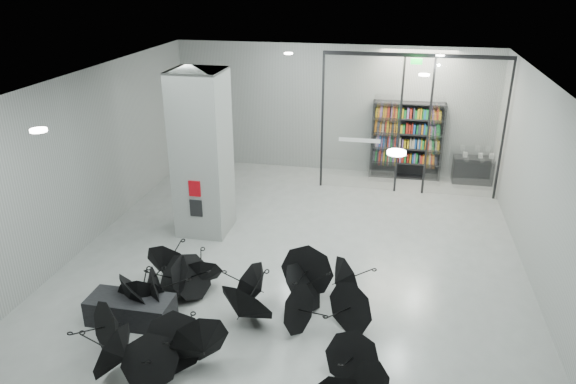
% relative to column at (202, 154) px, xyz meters
% --- Properties ---
extents(room, '(14.00, 14.02, 4.01)m').
position_rel_column_xyz_m(room, '(2.50, -2.00, 0.84)').
color(room, gray).
rests_on(room, ground).
extents(column, '(1.20, 1.20, 4.00)m').
position_rel_column_xyz_m(column, '(0.00, 0.00, 0.00)').
color(column, slate).
rests_on(column, ground).
extents(fire_cabinet, '(0.28, 0.04, 0.38)m').
position_rel_column_xyz_m(fire_cabinet, '(0.00, -0.62, -0.65)').
color(fire_cabinet, '#A50A07').
rests_on(fire_cabinet, column).
extents(info_panel, '(0.30, 0.03, 0.42)m').
position_rel_column_xyz_m(info_panel, '(0.00, -0.62, -1.15)').
color(info_panel, black).
rests_on(info_panel, column).
extents(exit_sign, '(0.30, 0.06, 0.15)m').
position_rel_column_xyz_m(exit_sign, '(4.90, 3.30, 1.82)').
color(exit_sign, '#0CE533').
rests_on(exit_sign, room).
extents(glass_partition, '(5.06, 0.08, 4.00)m').
position_rel_column_xyz_m(glass_partition, '(4.89, 3.50, 0.18)').
color(glass_partition, silver).
rests_on(glass_partition, ground).
extents(bench, '(1.57, 0.67, 0.50)m').
position_rel_column_xyz_m(bench, '(-0.07, -3.94, -1.75)').
color(bench, black).
rests_on(bench, ground).
extents(bookshelf, '(2.17, 0.46, 2.38)m').
position_rel_column_xyz_m(bookshelf, '(4.87, 4.75, -0.81)').
color(bookshelf, black).
rests_on(bookshelf, ground).
extents(shop_counter, '(1.36, 0.56, 0.81)m').
position_rel_column_xyz_m(shop_counter, '(6.99, 4.67, -1.60)').
color(shop_counter, black).
rests_on(shop_counter, ground).
extents(umbrella_cluster, '(5.79, 4.72, 1.33)m').
position_rel_column_xyz_m(umbrella_cluster, '(1.81, -3.83, -1.70)').
color(umbrella_cluster, black).
rests_on(umbrella_cluster, ground).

